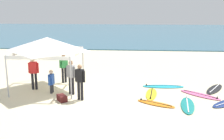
# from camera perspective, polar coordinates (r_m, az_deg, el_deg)

# --- Properties ---
(ground_plane) EXTENTS (80.00, 80.00, 0.00)m
(ground_plane) POSITION_cam_1_polar(r_m,az_deg,el_deg) (13.18, -2.77, -5.82)
(ground_plane) COLOR beige
(sea) EXTENTS (80.00, 36.00, 0.10)m
(sea) POSITION_cam_1_polar(r_m,az_deg,el_deg) (44.64, 2.59, 7.89)
(sea) COLOR #386B84
(sea) RESTS_ON ground
(canopy_tent) EXTENTS (3.20, 3.20, 2.75)m
(canopy_tent) POSITION_cam_1_polar(r_m,az_deg,el_deg) (14.44, -13.40, 5.29)
(canopy_tent) COLOR #B7B7BC
(canopy_tent) RESTS_ON ground
(surfboard_orange) EXTENTS (1.82, 1.29, 0.19)m
(surfboard_orange) POSITION_cam_1_polar(r_m,az_deg,el_deg) (12.49, 9.09, -6.91)
(surfboard_orange) COLOR orange
(surfboard_orange) RESTS_ON ground
(surfboard_yellow) EXTENTS (0.74, 1.98, 0.19)m
(surfboard_yellow) POSITION_cam_1_polar(r_m,az_deg,el_deg) (13.74, 8.23, -4.97)
(surfboard_yellow) COLOR yellow
(surfboard_yellow) RESTS_ON ground
(surfboard_cyan) EXTENTS (2.25, 0.67, 0.19)m
(surfboard_cyan) POSITION_cam_1_polar(r_m,az_deg,el_deg) (15.11, 10.62, -3.36)
(surfboard_cyan) COLOR #23B2CC
(surfboard_cyan) RESTS_ON ground
(surfboard_teal) EXTENTS (0.87, 2.23, 0.19)m
(surfboard_teal) POSITION_cam_1_polar(r_m,az_deg,el_deg) (12.58, 15.52, -7.09)
(surfboard_teal) COLOR #19847F
(surfboard_teal) RESTS_ON ground
(surfboard_pink) EXTENTS (1.99, 1.85, 0.19)m
(surfboard_pink) POSITION_cam_1_polar(r_m,az_deg,el_deg) (14.17, 17.95, -4.94)
(surfboard_pink) COLOR pink
(surfboard_pink) RESTS_ON ground
(surfboard_black) EXTENTS (1.54, 2.09, 0.19)m
(surfboard_black) POSITION_cam_1_polar(r_m,az_deg,el_deg) (15.36, 20.63, -3.73)
(surfboard_black) COLOR black
(surfboard_black) RESTS_ON ground
(person_black) EXTENTS (0.52, 0.34, 1.71)m
(person_black) POSITION_cam_1_polar(r_m,az_deg,el_deg) (12.67, -6.71, -2.00)
(person_black) COLOR black
(person_black) RESTS_ON ground
(person_green) EXTENTS (0.41, 0.42, 1.71)m
(person_green) POSITION_cam_1_polar(r_m,az_deg,el_deg) (15.71, -10.06, 0.90)
(person_green) COLOR black
(person_green) RESTS_ON ground
(person_grey) EXTENTS (0.51, 0.35, 1.71)m
(person_grey) POSITION_cam_1_polar(r_m,az_deg,el_deg) (13.55, -8.55, -1.05)
(person_grey) COLOR black
(person_grey) RESTS_ON ground
(person_red) EXTENTS (0.55, 0.26, 1.71)m
(person_red) POSITION_cam_1_polar(r_m,az_deg,el_deg) (14.77, -16.07, -0.23)
(person_red) COLOR black
(person_red) RESTS_ON ground
(person_blue) EXTENTS (0.24, 0.55, 1.20)m
(person_blue) POSITION_cam_1_polar(r_m,az_deg,el_deg) (14.04, -12.57, -2.11)
(person_blue) COLOR #2D2D33
(person_blue) RESTS_ON ground
(gear_bag_near_tent) EXTENTS (0.61, 0.67, 0.28)m
(gear_bag_near_tent) POSITION_cam_1_polar(r_m,az_deg,el_deg) (12.91, -10.42, -5.79)
(gear_bag_near_tent) COLOR #4C1919
(gear_bag_near_tent) RESTS_ON ground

